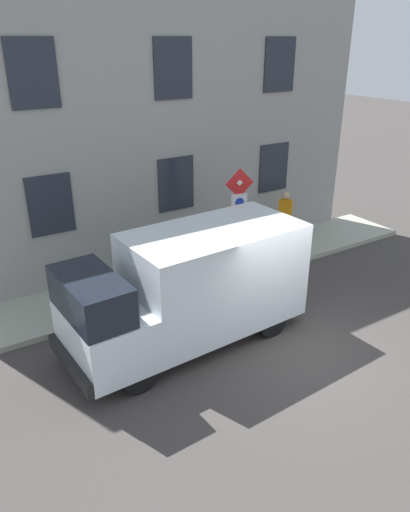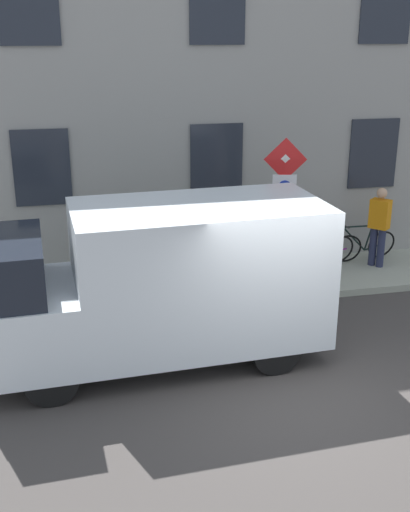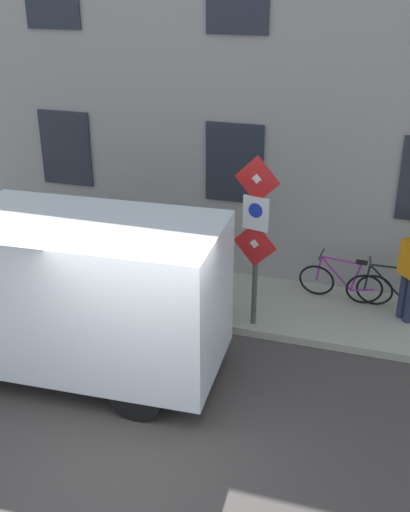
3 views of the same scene
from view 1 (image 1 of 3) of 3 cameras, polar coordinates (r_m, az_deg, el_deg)
name	(u,v)px [view 1 (image 1 of 3)]	position (r m, az deg, el deg)	size (l,w,h in m)	color
ground_plane	(289,343)	(11.10, 9.75, -9.93)	(80.00, 80.00, 0.00)	#403C39
sidewalk_slab	(195,273)	(13.82, -1.13, -1.95)	(2.05, 14.77, 0.14)	#A0A493
building_facade	(168,133)	(13.81, -4.31, 14.18)	(0.75, 12.77, 7.55)	gray
sign_post_stacked	(239,212)	(12.89, 3.95, 5.16)	(0.20, 0.55, 2.87)	#474C47
delivery_van	(191,286)	(10.37, -1.66, -3.56)	(2.25, 5.42, 2.50)	white
bicycle_black	(271,231)	(15.69, 7.78, 2.86)	(0.47, 1.72, 0.89)	black
bicycle_purple	(250,237)	(15.18, 5.24, 2.24)	(0.46, 1.72, 0.89)	black
pedestrian	(285,217)	(15.39, 9.31, 4.56)	(0.47, 0.46, 1.72)	#262B47
litter_bin	(207,265)	(13.06, 0.26, -1.05)	(0.44, 0.44, 0.90)	#2D5133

